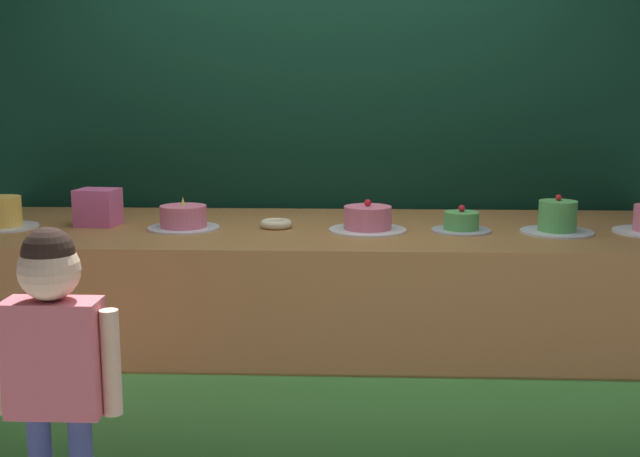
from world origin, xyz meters
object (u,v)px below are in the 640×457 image
object	(u,v)px
cake_center_right	(461,223)
cake_left	(183,218)
cake_center_left	(368,220)
child_figure	(54,347)
donut	(276,224)
pink_box	(98,207)
cake_right	(557,219)
cake_far_left	(2,214)

from	to	relation	value
cake_center_right	cake_left	bearing A→B (deg)	179.47
cake_center_left	child_figure	bearing A→B (deg)	-135.11
child_figure	donut	bearing A→B (deg)	60.38
child_figure	cake_center_left	size ratio (longest dim) A/B	3.24
pink_box	cake_right	xyz separation A→B (m)	(2.11, -0.11, -0.02)
child_figure	donut	distance (m)	1.30
child_figure	pink_box	distance (m)	1.20
cake_center_left	cake_right	distance (m)	0.84
cake_center_right	cake_right	size ratio (longest dim) A/B	0.83
pink_box	cake_center_right	bearing A→B (deg)	-3.11
cake_far_left	cake_left	xyz separation A→B (m)	(0.84, 0.01, -0.02)
donut	cake_far_left	xyz separation A→B (m)	(-1.27, -0.06, 0.04)
cake_left	cake_center_left	world-z (taller)	cake_left
pink_box	cake_center_right	distance (m)	1.69
child_figure	donut	world-z (taller)	child_figure
child_figure	cake_center_right	xyz separation A→B (m)	(1.47, 1.05, 0.25)
child_figure	pink_box	world-z (taller)	child_figure
cake_left	cake_center_right	world-z (taller)	cake_left
cake_far_left	pink_box	bearing A→B (deg)	12.15
cake_center_left	cake_center_right	xyz separation A→B (m)	(0.42, 0.00, -0.01)
donut	pink_box	bearing A→B (deg)	177.58
child_figure	pink_box	bearing A→B (deg)	100.58
child_figure	cake_right	distance (m)	2.18
donut	cake_center_right	bearing A→B (deg)	-3.79
child_figure	cake_right	xyz separation A→B (m)	(1.90, 1.03, 0.27)
pink_box	cake_left	distance (m)	0.43
cake_center_left	cake_center_right	size ratio (longest dim) A/B	1.31
child_figure	cake_far_left	xyz separation A→B (m)	(-0.64, 1.05, 0.27)
pink_box	cake_far_left	xyz separation A→B (m)	(-0.42, -0.09, -0.02)
child_figure	cake_left	world-z (taller)	child_figure
cake_far_left	cake_center_left	size ratio (longest dim) A/B	0.92
donut	cake_right	size ratio (longest dim) A/B	0.46
donut	cake_far_left	distance (m)	1.27
cake_far_left	donut	bearing A→B (deg)	2.49
cake_center_left	cake_center_right	bearing A→B (deg)	0.61
child_figure	donut	size ratio (longest dim) A/B	7.68
cake_right	cake_center_left	bearing A→B (deg)	178.85
child_figure	cake_far_left	world-z (taller)	child_figure
cake_center_right	cake_center_left	bearing A→B (deg)	-179.39
cake_left	cake_right	size ratio (longest dim) A/B	1.02
child_figure	cake_far_left	size ratio (longest dim) A/B	3.54
cake_left	cake_center_left	distance (m)	0.84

